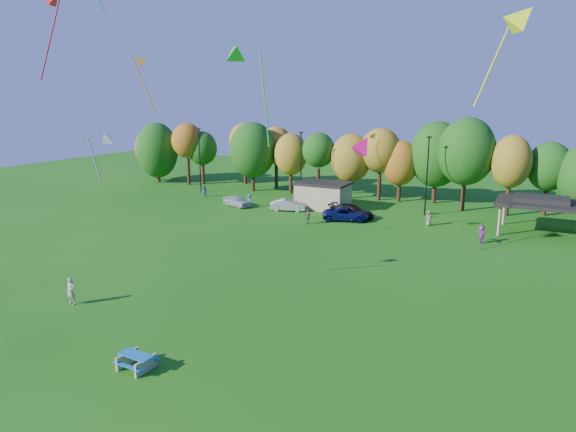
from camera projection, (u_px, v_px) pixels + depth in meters
The scene contains 21 objects.
ground at pixel (202, 371), 25.87m from camera, with size 160.00×160.00×0.00m, color #19600F.
tree_line at pixel (413, 158), 64.30m from camera, with size 93.57×10.55×11.15m.
lamp_posts at pixel (427, 173), 58.42m from camera, with size 64.50×0.25×9.09m.
utility_building at pixel (323, 195), 62.81m from camera, with size 6.30×4.30×3.25m.
pavilion at pixel (541, 202), 50.83m from camera, with size 8.20×6.20×3.77m.
picnic_table at pixel (136, 360), 26.02m from camera, with size 1.88×1.58×0.79m.
kite_flyer at pixel (71, 291), 33.90m from camera, with size 0.69×0.45×1.89m, color #C1AF90.
car_a at pixel (237, 201), 64.11m from camera, with size 1.64×4.07×1.39m, color silver.
car_b at pixel (288, 205), 61.66m from camera, with size 1.50×4.30×1.42m, color #A0A0A5.
car_c at pixel (346, 214), 56.85m from camera, with size 2.38×5.15×1.43m, color #0D144F.
car_d at pixel (351, 211), 58.13m from camera, with size 2.11×5.19×1.51m, color black.
far_person_0 at pixel (429, 218), 54.58m from camera, with size 0.81×0.53×1.66m, color #7F8058.
far_person_1 at pixel (308, 217), 55.22m from camera, with size 0.99×0.41×1.69m, color #637044.
far_person_2 at pixel (249, 201), 63.73m from camera, with size 1.03×0.59×1.59m, color #436993.
far_person_3 at pixel (481, 234), 48.10m from camera, with size 1.63×0.52×1.75m, color #A8469D.
far_person_5 at pixel (204, 191), 70.29m from camera, with size 0.75×0.58×1.53m, color #4E4FAD.
kite_0 at pixel (522, 18), 26.77m from camera, with size 3.43×2.28×5.64m.
kite_6 at pixel (139, 62), 43.97m from camera, with size 2.80×2.15×5.24m.
kite_7 at pixel (235, 53), 34.92m from camera, with size 3.56×3.69×7.46m.
kite_12 at pixel (363, 145), 24.75m from camera, with size 1.59×1.67×1.31m.
kite_13 at pixel (106, 138), 32.13m from camera, with size 1.19×2.11×3.37m.
Camera 1 is at (14.60, -18.77, 13.57)m, focal length 32.00 mm.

